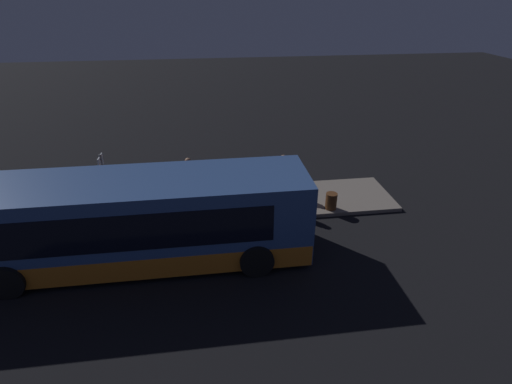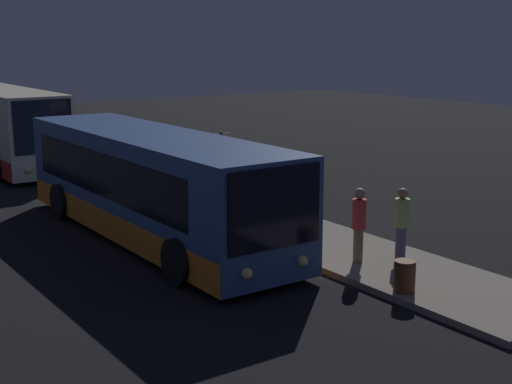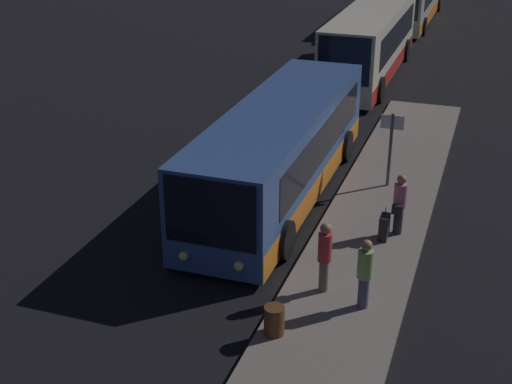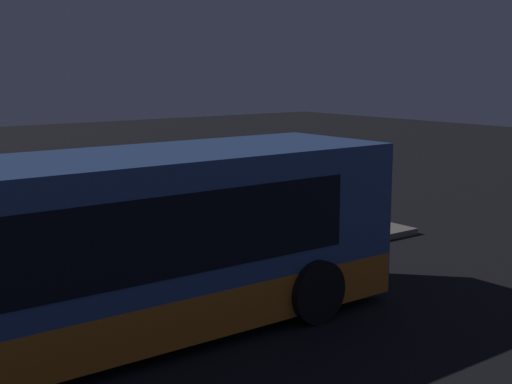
% 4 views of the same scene
% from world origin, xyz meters
% --- Properties ---
extents(ground, '(80.00, 80.00, 0.00)m').
position_xyz_m(ground, '(0.00, 0.00, 0.00)').
color(ground, black).
extents(platform, '(20.00, 2.85, 0.15)m').
position_xyz_m(platform, '(0.00, 3.02, 0.07)').
color(platform, slate).
rests_on(platform, ground).
extents(bus_lead, '(11.01, 2.87, 2.80)m').
position_xyz_m(bus_lead, '(0.12, -0.13, 1.40)').
color(bus_lead, '#33518C').
rests_on(bus_lead, ground).
extents(bus_second, '(11.71, 2.70, 3.18)m').
position_xyz_m(bus_second, '(-14.05, -0.13, 1.59)').
color(bus_second, beige).
rests_on(bus_second, ground).
extents(passenger_boarding, '(0.43, 0.43, 1.75)m').
position_xyz_m(passenger_boarding, '(5.24, 2.53, 1.12)').
color(passenger_boarding, '#6B604C').
rests_on(passenger_boarding, platform).
extents(passenger_waiting, '(0.54, 0.37, 1.70)m').
position_xyz_m(passenger_waiting, '(1.85, 3.71, 1.07)').
color(passenger_waiting, '#2D2D33').
rests_on(passenger_waiting, platform).
extents(passenger_with_bags, '(0.47, 0.47, 1.69)m').
position_xyz_m(passenger_with_bags, '(5.61, 3.54, 1.07)').
color(passenger_with_bags, '#4C476B').
rests_on(passenger_with_bags, platform).
extents(suitcase, '(0.46, 0.23, 0.91)m').
position_xyz_m(suitcase, '(2.26, 3.42, 0.49)').
color(suitcase, black).
rests_on(suitcase, platform).
extents(sign_post, '(0.10, 0.70, 2.32)m').
position_xyz_m(sign_post, '(-1.24, 2.93, 1.61)').
color(sign_post, '#4C4C51').
rests_on(sign_post, platform).
extents(trash_bin, '(0.44, 0.44, 0.65)m').
position_xyz_m(trash_bin, '(7.22, 1.97, 0.47)').
color(trash_bin, '#593319').
rests_on(trash_bin, platform).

